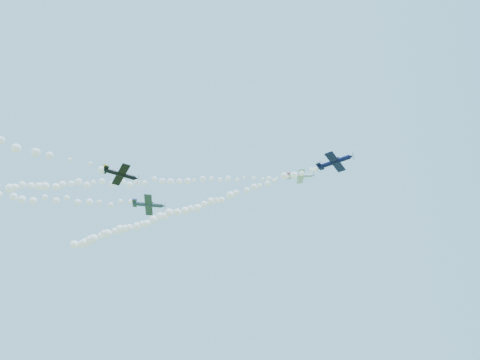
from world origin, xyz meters
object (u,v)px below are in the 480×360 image
(plane_white, at_px, (301,176))
(plane_navy, at_px, (335,162))
(plane_grey, at_px, (149,205))
(plane_black, at_px, (121,174))

(plane_white, xyz_separation_m, plane_navy, (9.44, -10.34, -4.96))
(plane_white, bearing_deg, plane_navy, -65.55)
(plane_white, height_order, plane_grey, plane_white)
(plane_white, xyz_separation_m, plane_black, (-22.45, -36.77, -16.80))
(plane_navy, bearing_deg, plane_white, 142.72)
(plane_grey, xyz_separation_m, plane_black, (10.65, -23.55, -8.68))
(plane_navy, height_order, plane_black, plane_navy)
(plane_grey, height_order, plane_black, plane_grey)
(plane_white, distance_m, plane_grey, 36.56)
(plane_navy, bearing_deg, plane_grey, -165.79)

